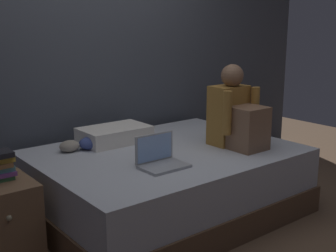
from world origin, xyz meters
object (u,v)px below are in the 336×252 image
pillow (115,135)px  clothes_pile (82,144)px  bed (166,182)px  person_sitting (236,116)px  laptop (160,159)px

pillow → clothes_pile: (-0.33, -0.04, -0.02)m
bed → person_sitting: (0.51, -0.26, 0.52)m
bed → pillow: size_ratio=3.57×
bed → pillow: bearing=113.2°
bed → clothes_pile: (-0.52, 0.41, 0.32)m
pillow → clothes_pile: bearing=-172.7°
laptop → pillow: laptop is taller
person_sitting → bed: bearing=153.4°
bed → clothes_pile: size_ratio=6.06×
bed → person_sitting: 0.77m
bed → laptop: bearing=-134.2°
bed → pillow: 0.59m
person_sitting → laptop: bearing=-177.5°
person_sitting → pillow: bearing=135.0°
laptop → clothes_pile: laptop is taller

